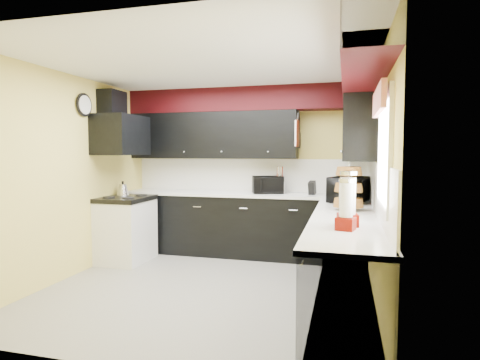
{
  "coord_description": "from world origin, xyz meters",
  "views": [
    {
      "loc": [
        1.49,
        -4.25,
        1.55
      ],
      "look_at": [
        0.16,
        0.77,
        1.18
      ],
      "focal_mm": 30.0,
      "sensor_mm": 36.0,
      "label": 1
    }
  ],
  "objects_px": {
    "toaster_oven": "(268,185)",
    "knife_block": "(312,188)",
    "kettle": "(123,190)",
    "utensil_crock": "(280,188)",
    "microwave": "(349,190)"
  },
  "relations": [
    {
      "from": "toaster_oven",
      "to": "knife_block",
      "type": "height_order",
      "value": "toaster_oven"
    },
    {
      "from": "kettle",
      "to": "utensil_crock",
      "type": "bearing_deg",
      "value": 15.79
    },
    {
      "from": "microwave",
      "to": "knife_block",
      "type": "relative_size",
      "value": 2.92
    },
    {
      "from": "kettle",
      "to": "toaster_oven",
      "type": "bearing_deg",
      "value": 16.52
    },
    {
      "from": "knife_block",
      "to": "kettle",
      "type": "relative_size",
      "value": 1.07
    },
    {
      "from": "toaster_oven",
      "to": "utensil_crock",
      "type": "xyz_separation_m",
      "value": [
        0.17,
        0.02,
        -0.04
      ]
    },
    {
      "from": "toaster_oven",
      "to": "microwave",
      "type": "height_order",
      "value": "microwave"
    },
    {
      "from": "microwave",
      "to": "utensil_crock",
      "type": "relative_size",
      "value": 3.35
    },
    {
      "from": "toaster_oven",
      "to": "utensil_crock",
      "type": "height_order",
      "value": "toaster_oven"
    },
    {
      "from": "knife_block",
      "to": "utensil_crock",
      "type": "bearing_deg",
      "value": -177.64
    },
    {
      "from": "toaster_oven",
      "to": "kettle",
      "type": "xyz_separation_m",
      "value": [
        -2.03,
        -0.6,
        -0.07
      ]
    },
    {
      "from": "microwave",
      "to": "utensil_crock",
      "type": "bearing_deg",
      "value": 68.62
    },
    {
      "from": "toaster_oven",
      "to": "kettle",
      "type": "distance_m",
      "value": 2.12
    },
    {
      "from": "microwave",
      "to": "utensil_crock",
      "type": "xyz_separation_m",
      "value": [
        -0.97,
        0.8,
        -0.07
      ]
    },
    {
      "from": "microwave",
      "to": "knife_block",
      "type": "height_order",
      "value": "microwave"
    }
  ]
}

